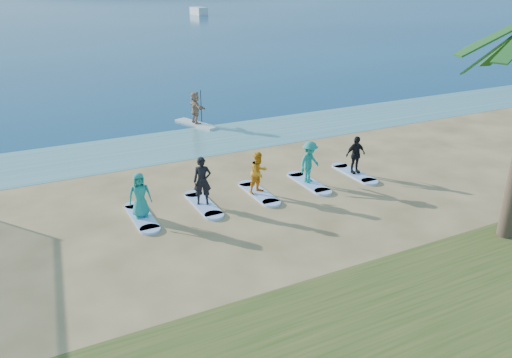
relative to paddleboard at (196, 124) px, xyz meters
name	(u,v)px	position (x,y,z in m)	size (l,w,h in m)	color
ground	(251,236)	(-3.21, -13.50, -0.06)	(600.00, 600.00, 0.00)	tan
shallow_water	(158,147)	(-3.21, -3.00, -0.05)	(600.00, 600.00, 0.00)	teal
ocean	(10,7)	(-3.21, 146.50, -0.05)	(600.00, 600.00, 0.00)	navy
paddleboard	(196,124)	(0.00, 0.00, 0.00)	(0.70, 3.00, 0.12)	silver
paddleboarder	(195,108)	(0.00, 0.00, 0.97)	(1.68, 0.54, 1.82)	tan
boat_offshore_b	(199,15)	(34.64, 89.40, -0.06)	(2.29, 5.58, 1.73)	silver
surfboard_0	(142,217)	(-6.05, -10.54, -0.01)	(0.70, 2.20, 0.09)	#A4C4FF
student_0	(140,195)	(-6.05, -10.54, 0.84)	(0.79, 0.51, 1.62)	teal
surfboard_1	(203,205)	(-3.72, -10.54, -0.01)	(0.70, 2.20, 0.09)	#A4C4FF
student_1	(202,181)	(-3.72, -10.54, 0.94)	(0.66, 0.43, 1.81)	black
surfboard_2	(259,193)	(-1.39, -10.54, -0.01)	(0.70, 2.20, 0.09)	#A4C4FF
student_2	(259,173)	(-1.39, -10.54, 0.85)	(0.80, 0.62, 1.65)	orange
surfboard_3	(309,183)	(0.93, -10.54, -0.01)	(0.70, 2.20, 0.09)	#A4C4FF
student_3	(310,162)	(0.93, -10.54, 0.90)	(1.12, 0.64, 1.73)	teal
surfboard_4	(354,174)	(3.26, -10.54, -0.01)	(0.70, 2.20, 0.09)	#A4C4FF
student_4	(356,155)	(3.26, -10.54, 0.84)	(0.95, 0.40, 1.63)	black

